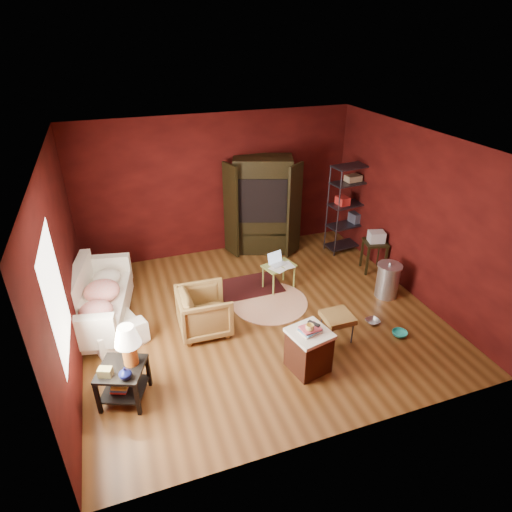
% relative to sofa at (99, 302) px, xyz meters
% --- Properties ---
extents(room, '(5.54, 5.04, 2.84)m').
position_rel_sofa_xyz_m(room, '(2.41, -0.70, 1.03)').
color(room, brown).
rests_on(room, ground).
extents(sofa, '(1.16, 2.00, 0.75)m').
position_rel_sofa_xyz_m(sofa, '(0.00, 0.00, 0.00)').
color(sofa, white).
rests_on(sofa, ground).
extents(armchair, '(0.74, 0.78, 0.78)m').
position_rel_sofa_xyz_m(armchair, '(1.51, -0.77, 0.01)').
color(armchair, black).
rests_on(armchair, ground).
extents(pet_bowl_steel, '(0.22, 0.07, 0.22)m').
position_rel_sofa_xyz_m(pet_bowl_steel, '(4.07, -1.48, -0.27)').
color(pet_bowl_steel, '#B2B5B9').
rests_on(pet_bowl_steel, ground).
extents(pet_bowl_turquoise, '(0.24, 0.13, 0.23)m').
position_rel_sofa_xyz_m(pet_bowl_turquoise, '(4.29, -1.89, -0.26)').
color(pet_bowl_turquoise, '#27B9B2').
rests_on(pet_bowl_turquoise, ground).
extents(vase, '(0.18, 0.19, 0.15)m').
position_rel_sofa_xyz_m(vase, '(0.28, -2.00, 0.21)').
color(vase, '#0E1346').
rests_on(vase, side_table).
extents(mug, '(0.12, 0.10, 0.11)m').
position_rel_sofa_xyz_m(mug, '(2.62, -2.11, 0.38)').
color(mug, '#FDDB7B').
rests_on(mug, hamper).
extents(side_table, '(0.70, 0.70, 1.07)m').
position_rel_sofa_xyz_m(side_table, '(0.30, -1.77, 0.27)').
color(side_table, black).
rests_on(side_table, ground).
extents(sofa_cushions, '(1.12, 2.04, 0.81)m').
position_rel_sofa_xyz_m(sofa_cushions, '(-0.03, -0.01, 0.02)').
color(sofa_cushions, white).
rests_on(sofa_cushions, sofa).
extents(hamper, '(0.61, 0.61, 0.72)m').
position_rel_sofa_xyz_m(hamper, '(2.65, -2.06, -0.05)').
color(hamper, '#461D10').
rests_on(hamper, ground).
extents(footstool, '(0.42, 0.42, 0.43)m').
position_rel_sofa_xyz_m(footstool, '(3.33, -1.63, 0.00)').
color(footstool, black).
rests_on(footstool, ground).
extents(rug_round, '(1.73, 1.73, 0.01)m').
position_rel_sofa_xyz_m(rug_round, '(2.72, -0.40, -0.37)').
color(rug_round, '#F0E5C8').
rests_on(rug_round, ground).
extents(rug_oriental, '(1.14, 0.76, 0.01)m').
position_rel_sofa_xyz_m(rug_oriental, '(2.55, 0.18, -0.36)').
color(rug_oriental, '#481313').
rests_on(rug_oriental, ground).
extents(laptop_desk, '(0.62, 0.53, 0.67)m').
position_rel_sofa_xyz_m(laptop_desk, '(3.04, -0.00, 0.04)').
color(laptop_desk, '#929C47').
rests_on(laptop_desk, ground).
extents(tv_armoire, '(1.47, 1.12, 1.98)m').
position_rel_sofa_xyz_m(tv_armoire, '(3.28, 1.49, 0.65)').
color(tv_armoire, black).
rests_on(tv_armoire, ground).
extents(wire_shelving, '(0.93, 0.49, 1.82)m').
position_rel_sofa_xyz_m(wire_shelving, '(4.99, 0.96, 0.62)').
color(wire_shelving, '#36343F').
rests_on(wire_shelving, ground).
extents(small_stand, '(0.50, 0.50, 0.82)m').
position_rel_sofa_xyz_m(small_stand, '(5.00, -0.02, 0.24)').
color(small_stand, black).
rests_on(small_stand, ground).
extents(trash_can, '(0.56, 0.56, 0.66)m').
position_rel_sofa_xyz_m(trash_can, '(4.73, -0.87, -0.06)').
color(trash_can, silver).
rests_on(trash_can, ground).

